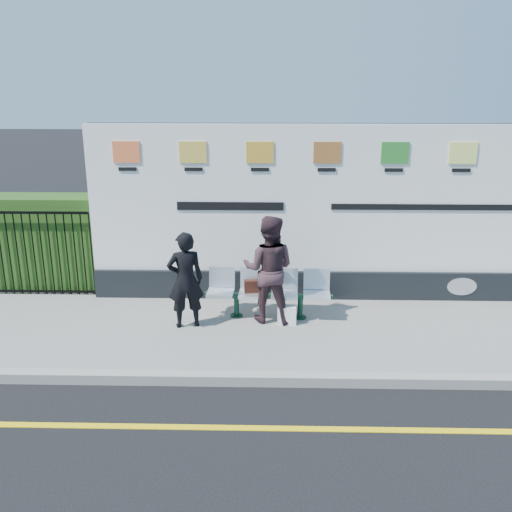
{
  "coord_description": "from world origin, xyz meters",
  "views": [
    {
      "loc": [
        -0.44,
        -5.63,
        3.83
      ],
      "look_at": [
        -0.64,
        2.62,
        1.25
      ],
      "focal_mm": 40.0,
      "sensor_mm": 36.0,
      "label": 1
    }
  ],
  "objects_px": {
    "billboard": "(324,226)",
    "woman_left": "(185,280)",
    "woman_right": "(269,269)",
    "bench": "(268,305)"
  },
  "relations": [
    {
      "from": "billboard",
      "to": "woman_right",
      "type": "xyz_separation_m",
      "value": [
        -0.94,
        -1.04,
        -0.44
      ]
    },
    {
      "from": "woman_left",
      "to": "woman_right",
      "type": "height_order",
      "value": "woman_right"
    },
    {
      "from": "billboard",
      "to": "woman_left",
      "type": "bearing_deg",
      "value": -149.58
    },
    {
      "from": "billboard",
      "to": "woman_left",
      "type": "relative_size",
      "value": 5.26
    },
    {
      "from": "woman_left",
      "to": "woman_right",
      "type": "xyz_separation_m",
      "value": [
        1.27,
        0.26,
        0.1
      ]
    },
    {
      "from": "bench",
      "to": "billboard",
      "type": "bearing_deg",
      "value": 47.0
    },
    {
      "from": "billboard",
      "to": "woman_right",
      "type": "height_order",
      "value": "billboard"
    },
    {
      "from": "woman_left",
      "to": "woman_right",
      "type": "bearing_deg",
      "value": 176.74
    },
    {
      "from": "billboard",
      "to": "woman_right",
      "type": "bearing_deg",
      "value": -132.21
    },
    {
      "from": "billboard",
      "to": "woman_left",
      "type": "xyz_separation_m",
      "value": [
        -2.22,
        -1.3,
        -0.54
      ]
    }
  ]
}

